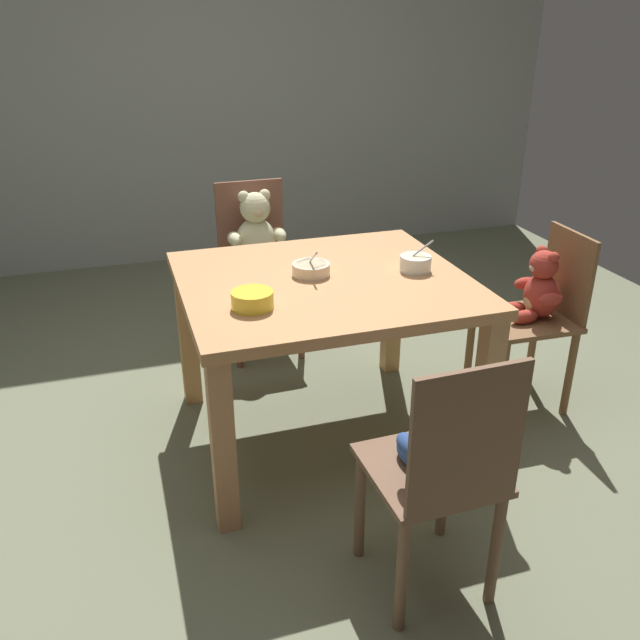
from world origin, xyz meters
TOP-DOWN VIEW (x-y plane):
  - ground_plane at (0.00, 0.00)m, footprint 5.20×5.20m
  - wall_rear at (0.00, 2.56)m, footprint 5.20×0.08m
  - dining_table at (0.00, 0.00)m, footprint 1.13×1.02m
  - teddy_chair_near_front at (0.05, -0.94)m, footprint 0.38×0.39m
  - teddy_chair_far_center at (-0.06, 0.93)m, footprint 0.40×0.42m
  - teddy_chair_near_right at (1.00, -0.04)m, footprint 0.41×0.37m
  - porridge_bowl_yellow_near_left at (-0.33, -0.20)m, footprint 0.15×0.15m
  - porridge_bowl_white_near_right at (0.38, -0.03)m, footprint 0.14×0.13m
  - porridge_bowl_cream_center at (-0.04, 0.05)m, footprint 0.15×0.16m

SIDE VIEW (x-z plane):
  - ground_plane at x=0.00m, z-range -0.04..0.00m
  - teddy_chair_near_right at x=1.00m, z-range 0.10..0.93m
  - teddy_chair_near_front at x=0.05m, z-range 0.08..0.96m
  - teddy_chair_far_center at x=-0.06m, z-range 0.12..1.01m
  - dining_table at x=0.00m, z-range 0.25..0.99m
  - porridge_bowl_cream_center at x=-0.04m, z-range 0.70..0.82m
  - porridge_bowl_yellow_near_left at x=-0.33m, z-range 0.73..0.80m
  - porridge_bowl_white_near_right at x=0.38m, z-range 0.70..0.83m
  - wall_rear at x=0.00m, z-range 0.00..2.62m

